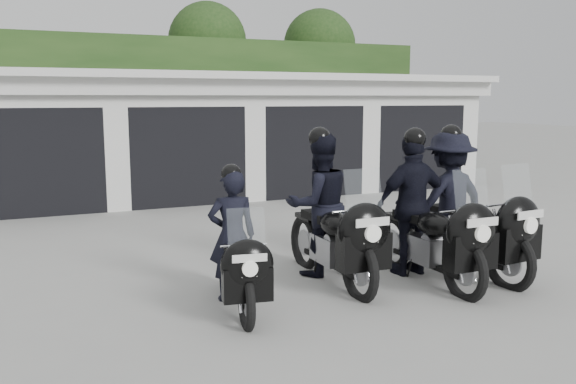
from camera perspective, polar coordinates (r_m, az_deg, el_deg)
name	(u,v)px	position (r m, az deg, el deg)	size (l,w,h in m)	color
ground	(289,267)	(8.75, 0.13, -7.08)	(80.00, 80.00, 0.00)	gray
garage_block	(163,136)	(16.14, -11.62, 5.18)	(16.40, 6.80, 2.96)	silver
background_vegetation	(141,86)	(20.96, -13.61, 9.59)	(20.00, 3.90, 5.80)	#1A3513
police_bike_a	(236,250)	(7.01, -4.90, -5.47)	(0.78, 1.93, 1.69)	black
police_bike_b	(326,214)	(8.07, 3.57, -2.07)	(0.94, 2.38, 2.08)	black
police_bike_c	(421,214)	(8.27, 12.36, -1.99)	(1.13, 2.37, 2.07)	black
police_bike_d	(458,207)	(8.76, 15.60, -1.40)	(1.30, 2.40, 2.09)	black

